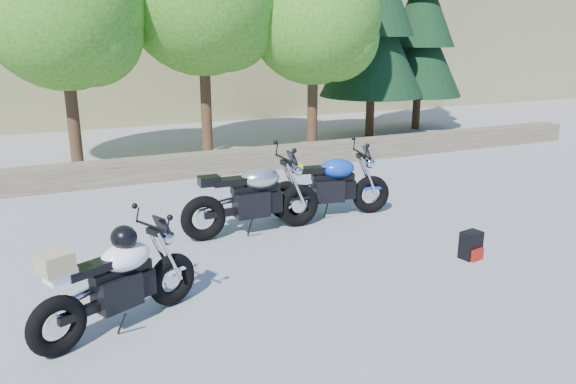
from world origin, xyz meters
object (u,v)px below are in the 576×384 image
object	(u,v)px
blue_bike	(331,186)
backpack	(471,245)
silver_bike	(253,199)
white_bike	(117,280)

from	to	relation	value
blue_bike	backpack	xyz separation A→B (m)	(0.93, -2.55, -0.35)
silver_bike	white_bike	distance (m)	3.31
silver_bike	backpack	world-z (taller)	silver_bike
silver_bike	white_bike	world-z (taller)	silver_bike
blue_bike	backpack	world-z (taller)	blue_bike
white_bike	backpack	bearing A→B (deg)	-25.82
silver_bike	white_bike	size ratio (longest dim) A/B	1.21
silver_bike	blue_bike	size ratio (longest dim) A/B	1.06
white_bike	blue_bike	xyz separation A→B (m)	(3.98, 2.53, -0.02)
blue_bike	silver_bike	bearing A→B (deg)	-159.16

